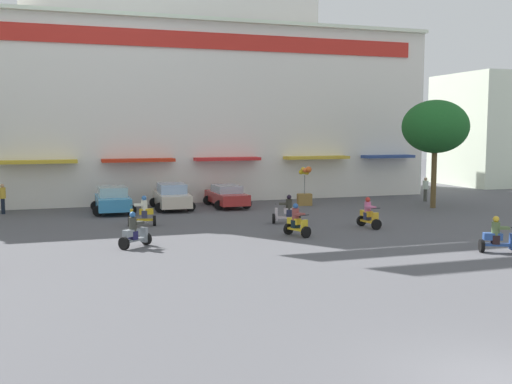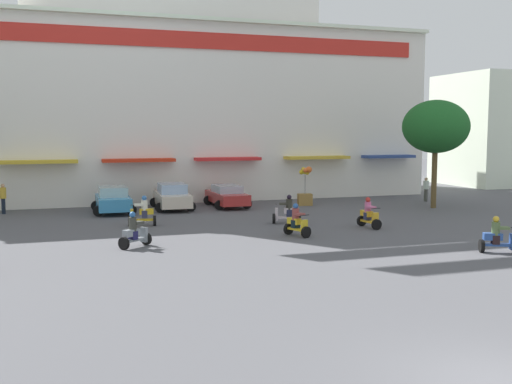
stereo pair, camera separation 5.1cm
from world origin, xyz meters
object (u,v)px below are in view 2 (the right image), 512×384
Objects in this scene: scooter_rider_8 at (135,233)px; pedestrian_1 at (426,188)px; scooter_rider_9 at (297,223)px; parked_car_0 at (113,200)px; scooter_rider_5 at (498,238)px; scooter_rider_6 at (287,212)px; plaza_tree_1 at (436,127)px; parked_car_1 at (172,196)px; scooter_rider_7 at (369,215)px; pedestrian_2 at (3,197)px; balloon_vendor_cart at (305,189)px; scooter_rider_0 at (142,213)px; parked_car_2 at (227,196)px.

scooter_rider_8 is 23.11m from pedestrian_1.
pedestrian_1 is at bearing 36.16° from scooter_rider_9.
parked_car_0 is at bearing 124.79° from scooter_rider_9.
scooter_rider_6 is (-5.22, 9.51, 0.02)m from scooter_rider_5.
scooter_rider_6 is (-10.96, -3.10, -4.40)m from plaza_tree_1.
parked_car_1 is 12.00m from scooter_rider_8.
plaza_tree_1 is 4.38× the size of scooter_rider_7.
balloon_vendor_cart is at bearing -5.56° from pedestrian_2.
scooter_rider_8 is 0.86× the size of pedestrian_2.
parked_car_0 is 10.90m from scooter_rider_8.
parked_car_1 is 6.49m from scooter_rider_0.
balloon_vendor_cart reaches higher than pedestrian_2.
scooter_rider_8 is at bearing -138.55° from balloon_vendor_cart.
scooter_rider_0 reaches higher than parked_car_2.
plaza_tree_1 reaches higher than pedestrian_1.
scooter_rider_9 is 18.00m from pedestrian_2.
parked_car_2 is 7.66m from scooter_rider_6.
plaza_tree_1 is 10.43m from scooter_rider_7.
scooter_rider_6 is 1.03× the size of scooter_rider_8.
scooter_rider_0 is at bearing -174.99° from plaza_tree_1.
balloon_vendor_cart reaches higher than parked_car_0.
pedestrian_1 is 26.86m from pedestrian_2.
parked_car_2 is 18.23m from scooter_rider_5.
plaza_tree_1 is 14.54m from scooter_rider_5.
scooter_rider_5 is at bearing -114.48° from plaza_tree_1.
pedestrian_1 is at bearing 43.68° from scooter_rider_7.
scooter_rider_0 reaches higher than scooter_rider_6.
parked_car_0 is at bearing 168.71° from plaza_tree_1.
parked_car_0 is 2.61× the size of scooter_rider_6.
scooter_rider_8 is at bearing -177.06° from scooter_rider_9.
pedestrian_1 reaches higher than scooter_rider_0.
parked_car_0 is at bearing 100.44° from scooter_rider_0.
scooter_rider_6 is 13.94m from pedestrian_1.
scooter_rider_6 is 4.20m from scooter_rider_7.
scooter_rider_5 is 0.60× the size of balloon_vendor_cart.
pedestrian_2 is (-14.29, 8.45, 0.38)m from scooter_rider_6.
plaza_tree_1 is 4.45× the size of scooter_rider_8.
scooter_rider_8 is at bearing -64.14° from pedestrian_2.
pedestrian_1 is (12.48, 6.19, 0.30)m from scooter_rider_6.
scooter_rider_9 is at bearing 2.94° from scooter_rider_8.
scooter_rider_8 is (-11.61, -1.45, -0.02)m from scooter_rider_7.
scooter_rider_0 is at bearing 159.13° from scooter_rider_7.
parked_car_1 is at bearing 128.70° from scooter_rider_7.
balloon_vendor_cart is at bearing 153.32° from plaza_tree_1.
scooter_rider_7 is (3.35, -2.53, 0.01)m from scooter_rider_6.
scooter_rider_8 is 7.36m from scooter_rider_9.
pedestrian_2 reaches higher than scooter_rider_9.
plaza_tree_1 reaches higher than scooter_rider_9.
balloon_vendor_cart reaches higher than parked_car_2.
balloon_vendor_cart is at bearing 87.11° from scooter_rider_7.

